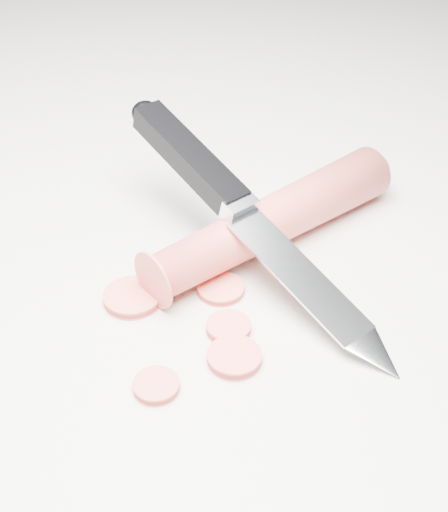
% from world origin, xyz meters
% --- Properties ---
extents(ground, '(2.40, 2.40, 0.00)m').
position_xyz_m(ground, '(0.00, 0.00, 0.00)').
color(ground, silver).
rests_on(ground, ground).
extents(carrot, '(0.14, 0.21, 0.04)m').
position_xyz_m(carrot, '(-0.02, 0.07, 0.02)').
color(carrot, '#DB4940').
rests_on(carrot, ground).
extents(carrot_slice_0, '(0.03, 0.03, 0.01)m').
position_xyz_m(carrot_slice_0, '(-0.04, -0.10, 0.00)').
color(carrot_slice_0, '#EB5D4E').
rests_on(carrot_slice_0, ground).
extents(carrot_slice_1, '(0.03, 0.03, 0.01)m').
position_xyz_m(carrot_slice_1, '(-0.00, -0.06, 0.00)').
color(carrot_slice_1, '#EB5D4E').
rests_on(carrot_slice_1, ground).
extents(carrot_slice_2, '(0.03, 0.03, 0.01)m').
position_xyz_m(carrot_slice_2, '(-0.02, -0.03, 0.00)').
color(carrot_slice_2, '#EB5D4E').
rests_on(carrot_slice_2, ground).
extents(carrot_slice_3, '(0.04, 0.04, 0.01)m').
position_xyz_m(carrot_slice_3, '(-0.09, -0.03, 0.00)').
color(carrot_slice_3, '#EB5D4E').
rests_on(carrot_slice_3, ground).
extents(carrot_slice_4, '(0.03, 0.03, 0.01)m').
position_xyz_m(carrot_slice_4, '(-0.03, 0.00, 0.00)').
color(carrot_slice_4, '#EB5D4E').
rests_on(carrot_slice_4, ground).
extents(kitchen_knife, '(0.26, 0.16, 0.09)m').
position_xyz_m(kitchen_knife, '(-0.02, 0.04, 0.04)').
color(kitchen_knife, silver).
rests_on(kitchen_knife, ground).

